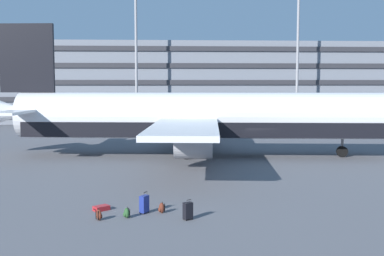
{
  "coord_description": "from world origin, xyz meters",
  "views": [
    {
      "loc": [
        -7.59,
        -38.34,
        6.05
      ],
      "look_at": [
        -5.78,
        -5.72,
        3.0
      ],
      "focal_mm": 45.25,
      "sensor_mm": 36.0,
      "label": 1
    }
  ],
  "objects_px": {
    "suitcase_teal": "(188,211)",
    "backpack_navy": "(161,208)",
    "airliner": "(197,118)",
    "backpack_purple": "(99,215)",
    "suitcase_scuffed": "(144,204)",
    "backpack_red": "(127,213)",
    "suitcase_small": "(101,208)"
  },
  "relations": [
    {
      "from": "suitcase_teal",
      "to": "backpack_red",
      "type": "bearing_deg",
      "value": 170.74
    },
    {
      "from": "airliner",
      "to": "suitcase_scuffed",
      "type": "height_order",
      "value": "airliner"
    },
    {
      "from": "suitcase_scuffed",
      "to": "suitcase_teal",
      "type": "distance_m",
      "value": 2.31
    },
    {
      "from": "backpack_purple",
      "to": "suitcase_small",
      "type": "bearing_deg",
      "value": 94.07
    },
    {
      "from": "suitcase_small",
      "to": "backpack_purple",
      "type": "bearing_deg",
      "value": -85.93
    },
    {
      "from": "airliner",
      "to": "suitcase_scuffed",
      "type": "xyz_separation_m",
      "value": [
        -3.63,
        -17.43,
        -2.76
      ]
    },
    {
      "from": "airliner",
      "to": "suitcase_teal",
      "type": "xyz_separation_m",
      "value": [
        -1.65,
        -18.64,
        -2.78
      ]
    },
    {
      "from": "suitcase_teal",
      "to": "backpack_navy",
      "type": "bearing_deg",
      "value": 134.86
    },
    {
      "from": "suitcase_small",
      "to": "suitcase_teal",
      "type": "relative_size",
      "value": 0.91
    },
    {
      "from": "suitcase_scuffed",
      "to": "suitcase_small",
      "type": "xyz_separation_m",
      "value": [
        -2.07,
        0.62,
        -0.33
      ]
    },
    {
      "from": "suitcase_scuffed",
      "to": "backpack_navy",
      "type": "height_order",
      "value": "suitcase_scuffed"
    },
    {
      "from": "backpack_red",
      "to": "backpack_navy",
      "type": "bearing_deg",
      "value": 25.22
    },
    {
      "from": "suitcase_small",
      "to": "backpack_purple",
      "type": "height_order",
      "value": "backpack_purple"
    },
    {
      "from": "suitcase_teal",
      "to": "backpack_purple",
      "type": "xyz_separation_m",
      "value": [
        -3.93,
        0.15,
        -0.18
      ]
    },
    {
      "from": "airliner",
      "to": "backpack_purple",
      "type": "relative_size",
      "value": 67.6
    },
    {
      "from": "backpack_purple",
      "to": "backpack_navy",
      "type": "relative_size",
      "value": 1.0
    },
    {
      "from": "backpack_navy",
      "to": "suitcase_scuffed",
      "type": "bearing_deg",
      "value": 178.75
    },
    {
      "from": "airliner",
      "to": "suitcase_teal",
      "type": "relative_size",
      "value": 39.37
    },
    {
      "from": "airliner",
      "to": "backpack_red",
      "type": "xyz_separation_m",
      "value": [
        -4.39,
        -18.19,
        -2.98
      ]
    },
    {
      "from": "backpack_purple",
      "to": "backpack_red",
      "type": "bearing_deg",
      "value": 14.3
    },
    {
      "from": "airliner",
      "to": "suitcase_small",
      "type": "relative_size",
      "value": 43.44
    },
    {
      "from": "suitcase_small",
      "to": "airliner",
      "type": "bearing_deg",
      "value": 71.29
    },
    {
      "from": "suitcase_scuffed",
      "to": "backpack_red",
      "type": "bearing_deg",
      "value": -135.4
    },
    {
      "from": "suitcase_small",
      "to": "suitcase_scuffed",
      "type": "bearing_deg",
      "value": -16.58
    },
    {
      "from": "suitcase_scuffed",
      "to": "backpack_purple",
      "type": "bearing_deg",
      "value": -151.54
    },
    {
      "from": "suitcase_small",
      "to": "backpack_red",
      "type": "xyz_separation_m",
      "value": [
        1.3,
        -1.37,
        0.11
      ]
    },
    {
      "from": "suitcase_teal",
      "to": "backpack_navy",
      "type": "relative_size",
      "value": 1.71
    },
    {
      "from": "suitcase_teal",
      "to": "suitcase_small",
      "type": "bearing_deg",
      "value": 155.81
    },
    {
      "from": "airliner",
      "to": "suitcase_teal",
      "type": "height_order",
      "value": "airliner"
    },
    {
      "from": "suitcase_small",
      "to": "suitcase_teal",
      "type": "xyz_separation_m",
      "value": [
        4.04,
        -1.82,
        0.3
      ]
    },
    {
      "from": "airliner",
      "to": "backpack_red",
      "type": "distance_m",
      "value": 18.95
    },
    {
      "from": "suitcase_teal",
      "to": "backpack_purple",
      "type": "distance_m",
      "value": 3.93
    }
  ]
}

